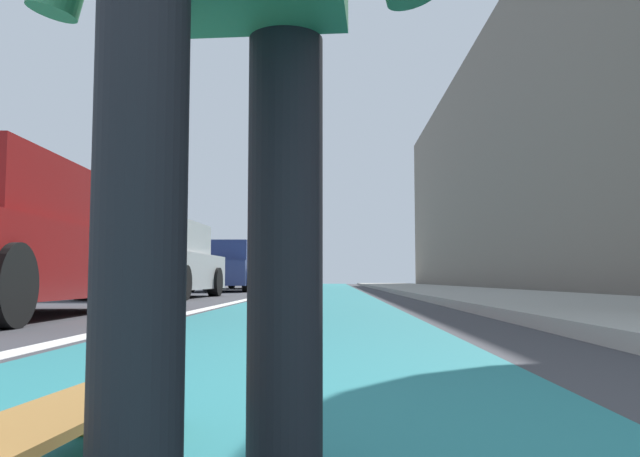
% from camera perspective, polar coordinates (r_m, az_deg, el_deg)
% --- Properties ---
extents(ground_plane, '(80.00, 80.00, 0.00)m').
position_cam_1_polar(ground_plane, '(10.38, -0.47, -6.53)').
color(ground_plane, '#38383D').
extents(bike_lane_paint, '(56.00, 2.20, 0.00)m').
position_cam_1_polar(bike_lane_paint, '(24.37, 0.63, -5.38)').
color(bike_lane_paint, '#237075').
rests_on(bike_lane_paint, ground).
extents(lane_stripe_white, '(52.00, 0.16, 0.01)m').
position_cam_1_polar(lane_stripe_white, '(20.43, -3.06, -5.53)').
color(lane_stripe_white, silver).
rests_on(lane_stripe_white, ground).
extents(sidewalk_curb, '(52.00, 3.20, 0.11)m').
position_cam_1_polar(sidewalk_curb, '(18.62, 10.91, -5.40)').
color(sidewalk_curb, '#9E9B93').
rests_on(sidewalk_curb, ground).
extents(building_facade, '(40.00, 1.20, 9.24)m').
position_cam_1_polar(building_facade, '(23.50, 15.82, 6.08)').
color(building_facade, slate).
rests_on(building_facade, ground).
extents(skateboard, '(0.85, 0.26, 0.11)m').
position_cam_1_polar(skateboard, '(1.35, -22.87, -15.74)').
color(skateboard, yellow).
rests_on(skateboard, ground).
extents(parked_car_mid, '(4.21, 2.12, 1.47)m').
position_cam_1_polar(parked_car_mid, '(12.94, -14.45, -2.90)').
color(parked_car_mid, silver).
rests_on(parked_car_mid, ground).
extents(parked_car_far, '(4.25, 1.89, 1.49)m').
position_cam_1_polar(parked_car_far, '(19.64, -8.38, -3.45)').
color(parked_car_far, navy).
rests_on(parked_car_far, ground).
extents(parked_car_end, '(4.23, 1.89, 1.48)m').
position_cam_1_polar(parked_car_end, '(25.30, -6.46, -3.72)').
color(parked_car_end, '#4C5156').
rests_on(parked_car_end, ground).
extents(traffic_light, '(0.33, 0.28, 4.75)m').
position_cam_1_polar(traffic_light, '(20.57, -4.15, 3.56)').
color(traffic_light, '#2D2D2D').
rests_on(traffic_light, ground).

